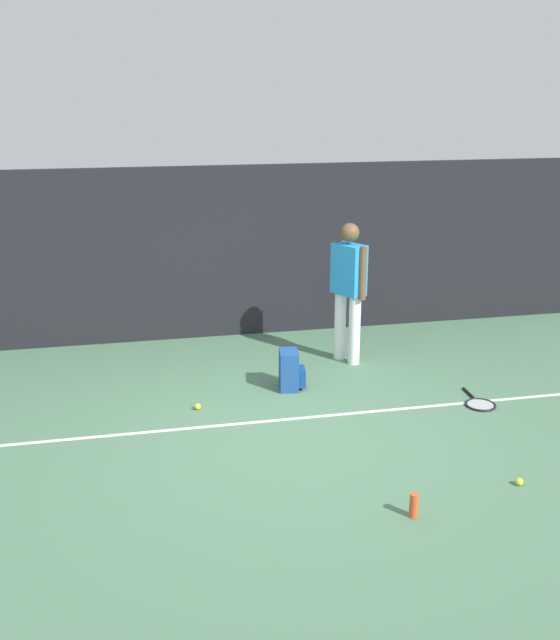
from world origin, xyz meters
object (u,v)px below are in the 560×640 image
(tennis_player, at_px, (348,284))
(tennis_racket, at_px, (479,404))
(tennis_ball_near_player, at_px, (198,407))
(tennis_ball_by_fence, at_px, (519,482))
(backpack, at_px, (290,371))
(water_bottle, at_px, (414,505))

(tennis_player, relative_size, tennis_racket, 2.75)
(tennis_ball_near_player, relative_size, tennis_ball_by_fence, 1.00)
(tennis_player, distance_m, backpack, 1.35)
(backpack, bearing_deg, tennis_ball_near_player, 115.98)
(backpack, relative_size, tennis_ball_near_player, 6.67)
(tennis_ball_by_fence, bearing_deg, backpack, 120.34)
(tennis_player, xyz_separation_m, tennis_racket, (0.99, -1.56, -0.95))
(tennis_ball_near_player, relative_size, water_bottle, 0.33)
(tennis_player, relative_size, tennis_ball_by_fence, 25.76)
(tennis_player, relative_size, backpack, 3.86)
(tennis_racket, distance_m, tennis_ball_near_player, 2.97)
(tennis_player, bearing_deg, water_bottle, 142.49)
(tennis_ball_near_player, bearing_deg, tennis_racket, -9.66)
(tennis_player, height_order, tennis_ball_by_fence, tennis_player)
(tennis_racket, height_order, backpack, backpack)
(tennis_player, relative_size, tennis_ball_near_player, 25.76)
(tennis_racket, bearing_deg, water_bottle, -36.24)
(tennis_ball_near_player, distance_m, tennis_ball_by_fence, 3.26)
(tennis_player, bearing_deg, tennis_ball_by_fence, 160.83)
(tennis_racket, relative_size, tennis_ball_by_fence, 9.37)
(tennis_player, bearing_deg, tennis_racket, -176.74)
(tennis_racket, bearing_deg, tennis_player, -145.07)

